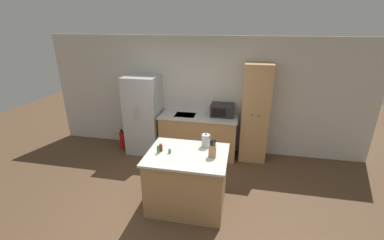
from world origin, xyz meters
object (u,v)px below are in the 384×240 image
kettle (206,141)px  spice_bottle_short_red (170,151)px  knife_block (212,151)px  pantry_cabinet (255,113)px  spice_bottle_amber_oil (158,150)px  spice_bottle_tall_dark (161,148)px  fire_extinguisher (123,140)px  refrigerator (144,114)px  microwave (222,110)px

kettle → spice_bottle_short_red: bearing=-146.5°
knife_block → spice_bottle_short_red: knife_block is taller
pantry_cabinet → spice_bottle_amber_oil: bearing=-128.4°
spice_bottle_tall_dark → fire_extinguisher: (-1.53, 1.66, -0.78)m
refrigerator → spice_bottle_short_red: bearing=-57.6°
spice_bottle_short_red → spice_bottle_amber_oil: spice_bottle_amber_oil is taller
knife_block → spice_bottle_amber_oil: (-0.84, -0.05, -0.05)m
refrigerator → kettle: size_ratio=7.64×
pantry_cabinet → microwave: size_ratio=4.19×
microwave → spice_bottle_short_red: bearing=-108.7°
pantry_cabinet → kettle: bearing=-118.4°
refrigerator → microwave: 1.78m
spice_bottle_tall_dark → spice_bottle_amber_oil: (-0.01, -0.08, 0.00)m
refrigerator → kettle: (1.64, -1.42, 0.16)m
knife_block → spice_bottle_short_red: bearing=-179.4°
knife_block → fire_extinguisher: 3.01m
microwave → spice_bottle_tall_dark: microwave is taller
spice_bottle_tall_dark → fire_extinguisher: 2.38m
spice_bottle_amber_oil → fire_extinguisher: spice_bottle_amber_oil is taller
knife_block → spice_bottle_tall_dark: knife_block is taller
spice_bottle_amber_oil → fire_extinguisher: bearing=131.0°
fire_extinguisher → spice_bottle_amber_oil: bearing=-49.0°
microwave → kettle: bearing=-94.7°
knife_block → pantry_cabinet: bearing=70.1°
spice_bottle_amber_oil → kettle: bearing=29.1°
refrigerator → spice_bottle_tall_dark: bearing=-60.8°
spice_bottle_short_red → kettle: bearing=33.5°
knife_block → fire_extinguisher: size_ratio=0.59×
refrigerator → knife_block: refrigerator is taller
pantry_cabinet → spice_bottle_amber_oil: 2.43m
knife_block → kettle: bearing=114.0°
pantry_cabinet → kettle: 1.73m
microwave → knife_block: size_ratio=1.73×
spice_bottle_short_red → pantry_cabinet: bearing=54.3°
knife_block → fire_extinguisher: bearing=144.3°
microwave → fire_extinguisher: (-2.33, -0.21, -0.85)m
refrigerator → pantry_cabinet: (2.46, 0.10, 0.16)m
knife_block → spice_bottle_tall_dark: bearing=177.5°
refrigerator → spice_bottle_amber_oil: 2.04m
knife_block → spice_bottle_short_red: 0.67m
spice_bottle_tall_dark → fire_extinguisher: size_ratio=0.24×
spice_bottle_amber_oil → knife_block: bearing=3.4°
spice_bottle_short_red → spice_bottle_amber_oil: (-0.17, -0.04, 0.02)m
refrigerator → spice_bottle_amber_oil: (0.95, -1.81, 0.12)m
spice_bottle_tall_dark → spice_bottle_amber_oil: size_ratio=0.94×
knife_block → kettle: (-0.15, 0.33, 0.00)m
pantry_cabinet → microwave: 0.70m
knife_block → fire_extinguisher: (-2.35, 1.69, -0.83)m
spice_bottle_tall_dark → kettle: (0.67, 0.30, 0.05)m
fire_extinguisher → spice_bottle_short_red: bearing=-45.2°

